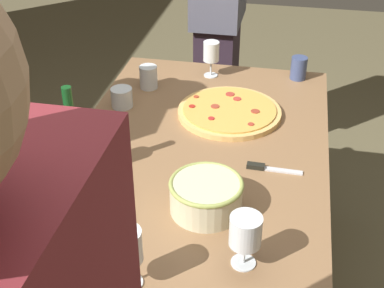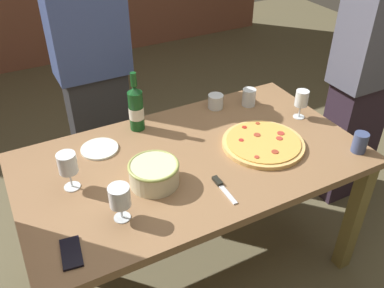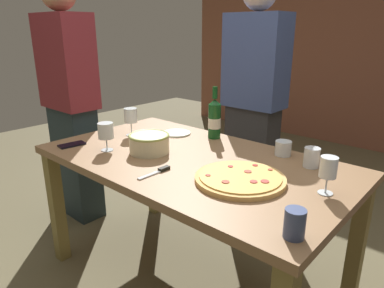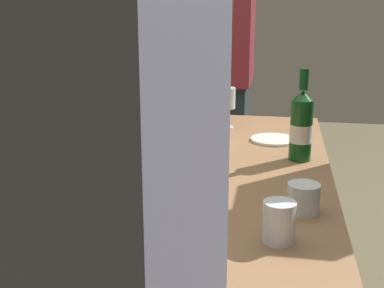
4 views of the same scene
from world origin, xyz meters
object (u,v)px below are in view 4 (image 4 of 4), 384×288
(wine_bottle, at_px, (301,125))
(side_plate, at_px, (274,140))
(serving_bowl, at_px, (179,132))
(pizza_knife, at_px, (119,161))
(pizza, at_px, (141,200))
(person_guest_right, at_px, (229,77))
(wine_glass_by_bottle, at_px, (157,107))
(cell_phone, at_px, (150,118))
(wine_glass_far_left, at_px, (159,221))
(cup_amber, at_px, (279,222))
(cup_ceramic, at_px, (303,198))
(dining_table, at_px, (192,192))
(wine_glass_near_pizza, at_px, (226,99))

(wine_bottle, bearing_deg, side_plate, -158.46)
(serving_bowl, xyz_separation_m, pizza_knife, (0.24, -0.16, -0.05))
(pizza, height_order, person_guest_right, person_guest_right)
(wine_glass_by_bottle, distance_m, cell_phone, 0.26)
(wine_bottle, height_order, person_guest_right, person_guest_right)
(wine_glass_far_left, xyz_separation_m, cup_amber, (-0.16, 0.24, -0.06))
(pizza, height_order, side_plate, pizza)
(wine_glass_by_bottle, height_order, wine_glass_far_left, wine_glass_far_left)
(cell_phone, bearing_deg, wine_bottle, 59.72)
(pizza, height_order, wine_glass_far_left, wine_glass_far_left)
(cup_ceramic, bearing_deg, dining_table, -133.62)
(wine_glass_far_left, relative_size, side_plate, 0.88)
(wine_glass_far_left, height_order, side_plate, wine_glass_far_left)
(serving_bowl, bearing_deg, pizza_knife, -33.73)
(serving_bowl, height_order, pizza_knife, serving_bowl)
(wine_bottle, distance_m, cup_amber, 0.65)
(serving_bowl, relative_size, wine_bottle, 0.70)
(wine_glass_by_bottle, height_order, cell_phone, wine_glass_by_bottle)
(wine_glass_near_pizza, bearing_deg, dining_table, -5.27)
(pizza_knife, xyz_separation_m, person_guest_right, (-1.17, 0.25, 0.12))
(dining_table, relative_size, pizza_knife, 8.73)
(cup_amber, relative_size, cup_ceramic, 1.14)
(serving_bowl, bearing_deg, cup_ceramic, 37.85)
(wine_glass_near_pizza, xyz_separation_m, cup_ceramic, (0.88, 0.30, -0.08))
(wine_bottle, height_order, cup_amber, wine_bottle)
(pizza, xyz_separation_m, wine_glass_by_bottle, (-0.77, -0.14, 0.09))
(cup_ceramic, height_order, cell_phone, cup_ceramic)
(dining_table, bearing_deg, wine_bottle, 110.49)
(wine_glass_by_bottle, distance_m, side_plate, 0.50)
(wine_glass_far_left, height_order, cup_amber, wine_glass_far_left)
(wine_bottle, relative_size, person_guest_right, 0.18)
(wine_glass_by_bottle, bearing_deg, serving_bowl, 34.45)
(pizza, height_order, serving_bowl, serving_bowl)
(dining_table, bearing_deg, wine_glass_near_pizza, 174.73)
(wine_bottle, distance_m, pizza_knife, 0.63)
(wine_bottle, xyz_separation_m, side_plate, (-0.23, -0.09, -0.12))
(pizza, distance_m, wine_bottle, 0.65)
(side_plate, bearing_deg, pizza_knife, -53.58)
(dining_table, height_order, serving_bowl, serving_bowl)
(serving_bowl, relative_size, person_guest_right, 0.13)
(wine_glass_by_bottle, relative_size, pizza_knife, 0.85)
(wine_bottle, xyz_separation_m, pizza_knife, (0.14, -0.60, -0.11))
(wine_glass_near_pizza, distance_m, person_guest_right, 0.62)
(serving_bowl, xyz_separation_m, wine_bottle, (0.10, 0.44, 0.07))
(wine_glass_by_bottle, xyz_separation_m, person_guest_right, (-0.74, 0.22, 0.02))
(wine_glass_by_bottle, xyz_separation_m, cell_phone, (-0.22, -0.08, -0.10))
(cup_amber, distance_m, person_guest_right, 1.70)
(dining_table, relative_size, wine_glass_near_pizza, 9.30)
(wine_glass_far_left, xyz_separation_m, person_guest_right, (-1.84, -0.05, 0.02))
(wine_glass_near_pizza, height_order, cup_ceramic, wine_glass_near_pizza)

